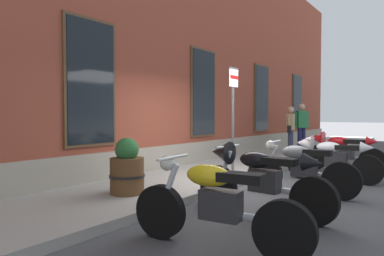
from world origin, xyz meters
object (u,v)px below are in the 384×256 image
object	(u,v)px
motorcycle_grey_naked	(300,169)
motorcycle_white_sport	(330,157)
barrel_planter	(127,170)
parking_sign	(233,104)
motorcycle_black_sport	(256,175)
motorcycle_yellow_naked	(215,205)
pedestrian_tan_coat	(291,127)
pedestrian_striped_shirt	(302,124)
motorcycle_red_sport	(339,150)

from	to	relation	value
motorcycle_grey_naked	motorcycle_white_sport	xyz separation A→B (m)	(1.69, -0.08, 0.06)
barrel_planter	parking_sign	bearing A→B (deg)	-6.93
motorcycle_black_sport	parking_sign	size ratio (longest dim) A/B	0.90
motorcycle_yellow_naked	motorcycle_grey_naked	world-z (taller)	motorcycle_yellow_naked
motorcycle_black_sport	motorcycle_white_sport	distance (m)	3.26
motorcycle_grey_naked	barrel_planter	xyz separation A→B (m)	(-2.18, 2.20, 0.06)
motorcycle_yellow_naked	motorcycle_grey_naked	xyz separation A→B (m)	(3.08, 0.11, -0.00)
motorcycle_yellow_naked	parking_sign	world-z (taller)	parking_sign
motorcycle_yellow_naked	barrel_planter	distance (m)	2.47
pedestrian_tan_coat	pedestrian_striped_shirt	bearing A→B (deg)	-4.91
motorcycle_grey_naked	parking_sign	bearing A→B (deg)	66.62
motorcycle_black_sport	motorcycle_white_sport	size ratio (longest dim) A/B	1.10
motorcycle_white_sport	parking_sign	distance (m)	2.42
motorcycle_red_sport	motorcycle_grey_naked	bearing A→B (deg)	-178.92
pedestrian_tan_coat	barrel_planter	xyz separation A→B (m)	(-7.60, 0.03, -0.50)
motorcycle_black_sport	motorcycle_white_sport	xyz separation A→B (m)	(3.25, -0.21, -0.02)
motorcycle_white_sport	barrel_planter	bearing A→B (deg)	149.49
motorcycle_yellow_naked	motorcycle_red_sport	world-z (taller)	motorcycle_red_sport
motorcycle_red_sport	pedestrian_striped_shirt	distance (m)	3.78
motorcycle_black_sport	barrel_planter	bearing A→B (deg)	106.67
motorcycle_white_sport	motorcycle_red_sport	bearing A→B (deg)	5.46
motorcycle_white_sport	pedestrian_tan_coat	bearing A→B (deg)	31.14
motorcycle_grey_naked	motorcycle_white_sport	world-z (taller)	motorcycle_white_sport
motorcycle_red_sport	barrel_planter	xyz separation A→B (m)	(-5.36, 2.14, -0.02)
motorcycle_grey_naked	pedestrian_tan_coat	distance (m)	5.86
motorcycle_red_sport	barrel_planter	bearing A→B (deg)	158.23
motorcycle_red_sport	pedestrian_tan_coat	size ratio (longest dim) A/B	1.27
motorcycle_white_sport	barrel_planter	world-z (taller)	barrel_planter
barrel_planter	motorcycle_yellow_naked	bearing A→B (deg)	-111.30
motorcycle_white_sport	motorcycle_red_sport	size ratio (longest dim) A/B	0.97
pedestrian_tan_coat	motorcycle_black_sport	bearing A→B (deg)	-163.69
pedestrian_striped_shirt	motorcycle_grey_naked	bearing A→B (deg)	-161.69
motorcycle_white_sport	pedestrian_striped_shirt	distance (m)	5.14
motorcycle_grey_naked	parking_sign	distance (m)	2.35
pedestrian_striped_shirt	barrel_planter	size ratio (longest dim) A/B	1.84
motorcycle_white_sport	pedestrian_tan_coat	distance (m)	4.38
motorcycle_grey_naked	parking_sign	xyz separation A→B (m)	(0.79, 1.84, 1.23)
motorcycle_yellow_naked	motorcycle_grey_naked	size ratio (longest dim) A/B	1.04
barrel_planter	motorcycle_red_sport	bearing A→B (deg)	-21.77
motorcycle_yellow_naked	motorcycle_red_sport	xyz separation A→B (m)	(6.26, 0.17, 0.07)
pedestrian_striped_shirt	barrel_planter	bearing A→B (deg)	179.27
motorcycle_grey_naked	parking_sign	size ratio (longest dim) A/B	0.83
parking_sign	barrel_planter	distance (m)	3.22
motorcycle_grey_naked	barrel_planter	bearing A→B (deg)	134.75
motorcycle_white_sport	barrel_planter	distance (m)	4.49
parking_sign	motorcycle_yellow_naked	bearing A→B (deg)	-153.36
motorcycle_red_sport	motorcycle_black_sport	bearing A→B (deg)	179.18
motorcycle_white_sport	barrel_planter	xyz separation A→B (m)	(-3.87, 2.28, -0.01)
motorcycle_black_sport	pedestrian_striped_shirt	distance (m)	8.14
motorcycle_yellow_naked	parking_sign	distance (m)	4.50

